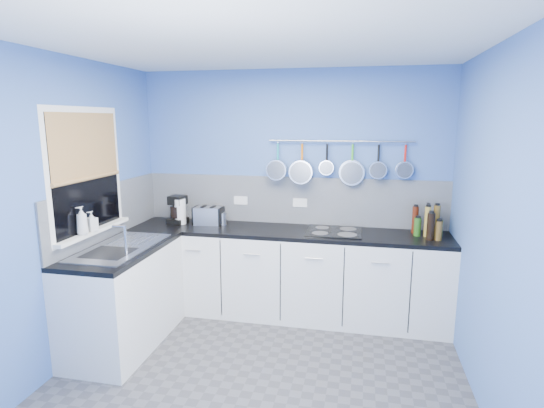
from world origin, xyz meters
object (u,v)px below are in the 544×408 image
at_px(toaster, 208,216).
at_px(canister, 222,219).
at_px(soap_bottle_a, 82,221).
at_px(coffee_maker, 177,210).
at_px(hob, 334,232).
at_px(paper_towel, 180,211).
at_px(soap_bottle_b, 92,221).

relative_size(toaster, canister, 2.28).
bearing_deg(canister, soap_bottle_a, -125.65).
relative_size(coffee_maker, hob, 0.55).
height_order(paper_towel, hob, paper_towel).
distance_m(paper_towel, canister, 0.46).
bearing_deg(hob, canister, 176.34).
bearing_deg(hob, paper_towel, 179.44).
relative_size(soap_bottle_a, coffee_maker, 0.81).
xyz_separation_m(paper_towel, toaster, (0.30, 0.04, -0.04)).
relative_size(canister, hob, 0.24).
bearing_deg(hob, soap_bottle_b, -154.64).
height_order(soap_bottle_a, soap_bottle_b, soap_bottle_a).
distance_m(soap_bottle_a, paper_towel, 1.17).
relative_size(paper_towel, canister, 2.10).
height_order(soap_bottle_a, coffee_maker, soap_bottle_a).
distance_m(paper_towel, toaster, 0.31).
xyz_separation_m(soap_bottle_b, paper_towel, (0.38, 0.97, -0.10)).
xyz_separation_m(paper_towel, coffee_maker, (-0.04, 0.02, 0.01)).
xyz_separation_m(soap_bottle_a, toaster, (0.68, 1.14, -0.18)).
height_order(coffee_maker, hob, coffee_maker).
bearing_deg(paper_towel, canister, 7.63).
height_order(soap_bottle_a, canister, soap_bottle_a).
height_order(paper_towel, toaster, paper_towel).
relative_size(soap_bottle_a, canister, 1.88).
xyz_separation_m(soap_bottle_b, coffee_maker, (0.34, 0.99, -0.09)).
height_order(coffee_maker, canister, coffee_maker).
relative_size(toaster, hob, 0.54).
xyz_separation_m(soap_bottle_b, canister, (0.83, 1.03, -0.17)).
distance_m(coffee_maker, toaster, 0.35).
relative_size(paper_towel, coffee_maker, 0.91).
bearing_deg(canister, paper_towel, -172.37).
bearing_deg(toaster, hob, -10.25).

